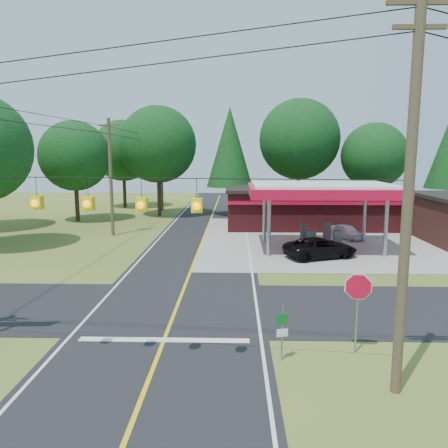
{
  "coord_description": "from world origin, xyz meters",
  "views": [
    {
      "loc": [
        2.71,
        -19.21,
        7.02
      ],
      "look_at": [
        2.0,
        7.0,
        2.8
      ],
      "focal_mm": 35.0,
      "sensor_mm": 36.0,
      "label": 1
    }
  ],
  "objects_px": {
    "gas_canopy": "(321,192)",
    "octagonal_stop_sign": "(358,293)",
    "suv_car": "(321,248)",
    "sedan_car": "(346,232)"
  },
  "relations": [
    {
      "from": "gas_canopy",
      "to": "octagonal_stop_sign",
      "type": "xyz_separation_m",
      "value": [
        -2.0,
        -17.42,
        -2.04
      ]
    },
    {
      "from": "suv_car",
      "to": "sedan_car",
      "type": "height_order",
      "value": "suv_car"
    },
    {
      "from": "suv_car",
      "to": "octagonal_stop_sign",
      "type": "bearing_deg",
      "value": 154.21
    },
    {
      "from": "gas_canopy",
      "to": "suv_car",
      "type": "distance_m",
      "value": 4.69
    },
    {
      "from": "suv_car",
      "to": "gas_canopy",
      "type": "bearing_deg",
      "value": -29.31
    },
    {
      "from": "sedan_car",
      "to": "octagonal_stop_sign",
      "type": "height_order",
      "value": "octagonal_stop_sign"
    },
    {
      "from": "suv_car",
      "to": "octagonal_stop_sign",
      "type": "height_order",
      "value": "octagonal_stop_sign"
    },
    {
      "from": "gas_canopy",
      "to": "sedan_car",
      "type": "height_order",
      "value": "gas_canopy"
    },
    {
      "from": "gas_canopy",
      "to": "sedan_car",
      "type": "bearing_deg",
      "value": 53.13
    },
    {
      "from": "gas_canopy",
      "to": "sedan_car",
      "type": "xyz_separation_m",
      "value": [
        3.0,
        4.0,
        -3.68
      ]
    }
  ]
}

